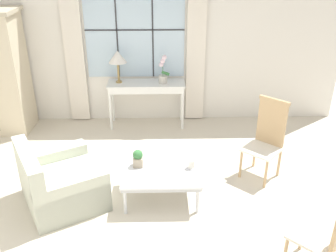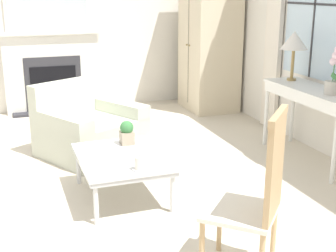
% 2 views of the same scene
% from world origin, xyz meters
% --- Properties ---
extents(ground_plane, '(14.00, 14.00, 0.00)m').
position_xyz_m(ground_plane, '(0.00, 0.00, 0.00)').
color(ground_plane, beige).
extents(wall_back_windowed, '(7.20, 0.14, 2.80)m').
position_xyz_m(wall_back_windowed, '(0.00, 3.02, 1.40)').
color(wall_back_windowed, silver).
rests_on(wall_back_windowed, ground_plane).
extents(console_table, '(1.32, 0.44, 0.79)m').
position_xyz_m(console_table, '(0.18, 2.72, 0.70)').
color(console_table, white).
rests_on(console_table, ground_plane).
extents(table_lamp, '(0.31, 0.31, 0.55)m').
position_xyz_m(table_lamp, '(-0.29, 2.74, 1.23)').
color(table_lamp, '#9E7F47').
rests_on(table_lamp, console_table).
extents(potted_orchid, '(0.19, 0.15, 0.48)m').
position_xyz_m(potted_orchid, '(0.47, 2.71, 0.97)').
color(potted_orchid, '#BCB7AD').
rests_on(potted_orchid, console_table).
extents(armchair_upholstered, '(1.25, 1.30, 0.80)m').
position_xyz_m(armchair_upholstered, '(-0.83, 0.51, 0.27)').
color(armchair_upholstered, beige).
rests_on(armchair_upholstered, ground_plane).
extents(side_chair_wooden, '(0.62, 0.62, 1.11)m').
position_xyz_m(side_chair_wooden, '(1.86, 1.09, 0.60)').
color(side_chair_wooden, white).
rests_on(side_chair_wooden, ground_plane).
extents(accent_chair_wooden, '(0.62, 0.62, 1.07)m').
position_xyz_m(accent_chair_wooden, '(1.97, -0.72, 0.58)').
color(accent_chair_wooden, beige).
rests_on(accent_chair_wooden, ground_plane).
extents(coffee_table, '(0.97, 0.74, 0.39)m').
position_xyz_m(coffee_table, '(0.42, 0.57, 0.35)').
color(coffee_table, silver).
rests_on(coffee_table, ground_plane).
extents(potted_plant_small, '(0.13, 0.13, 0.23)m').
position_xyz_m(potted_plant_small, '(0.13, 0.70, 0.51)').
color(potted_plant_small, tan).
rests_on(potted_plant_small, coffee_table).
extents(pillar_candle, '(0.12, 0.12, 0.13)m').
position_xyz_m(pillar_candle, '(0.80, 0.63, 0.45)').
color(pillar_candle, silver).
rests_on(pillar_candle, coffee_table).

